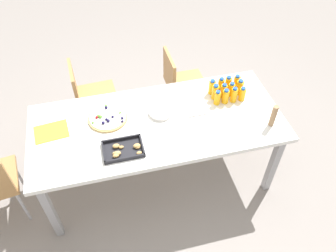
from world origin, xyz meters
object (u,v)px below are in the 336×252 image
juice_bottle_9 (234,95)px  juice_bottle_7 (215,92)px  juice_bottle_0 (237,83)px  juice_bottle_1 (228,84)px  napkin_stack (195,109)px  plate_stack (161,112)px  snack_tray (123,150)px  juice_bottle_5 (231,89)px  fruit_pizza (108,118)px  paper_folder (51,132)px  juice_bottle_10 (226,96)px  juice_bottle_11 (217,98)px  juice_bottle_2 (221,85)px  juice_bottle_4 (240,87)px  chair_near_right (89,94)px  cardboard_tube (273,116)px  party_table (157,127)px  juice_bottle_6 (224,91)px  chair_near_left (180,81)px  juice_bottle_8 (242,94)px  juice_bottle_3 (212,87)px

juice_bottle_9 → juice_bottle_7: bearing=-28.2°
juice_bottle_0 → juice_bottle_9: 0.17m
juice_bottle_1 → napkin_stack: bearing=27.7°
juice_bottle_7 → plate_stack: juice_bottle_7 is taller
napkin_stack → snack_tray: bearing=24.1°
juice_bottle_5 → fruit_pizza: bearing=2.0°
napkin_stack → paper_folder: bearing=-1.7°
juice_bottle_10 → juice_bottle_9: bearing=176.5°
juice_bottle_11 → juice_bottle_7: bearing=-95.4°
juice_bottle_2 → juice_bottle_5: size_ratio=1.13×
juice_bottle_4 → juice_bottle_7: (0.23, 0.01, -0.00)m
juice_bottle_0 → juice_bottle_9: same height
chair_near_right → cardboard_tube: cardboard_tube is taller
paper_folder → juice_bottle_5: bearing=-177.2°
party_table → paper_folder: (0.84, -0.09, 0.07)m
snack_tray → paper_folder: (0.53, -0.33, -0.01)m
party_table → cardboard_tube: bearing=164.0°
juice_bottle_11 → plate_stack: bearing=0.5°
juice_bottle_7 → snack_tray: 0.95m
juice_bottle_5 → juice_bottle_7: juice_bottle_7 is taller
juice_bottle_2 → juice_bottle_9: 0.16m
snack_tray → juice_bottle_2: bearing=-153.4°
juice_bottle_1 → cardboard_tube: size_ratio=0.72×
chair_near_right → juice_bottle_6: size_ratio=5.93×
juice_bottle_11 → snack_tray: size_ratio=0.46×
juice_bottle_1 → paper_folder: (1.54, 0.15, -0.06)m
chair_near_right → paper_folder: 0.81m
paper_folder → juice_bottle_4: bearing=-177.3°
chair_near_left → cardboard_tube: (-0.47, 1.02, 0.36)m
juice_bottle_0 → juice_bottle_11: size_ratio=1.06×
party_table → chair_near_right: 0.98m
cardboard_tube → juice_bottle_1: bearing=-69.5°
napkin_stack → juice_bottle_2: bearing=-148.3°
juice_bottle_6 → juice_bottle_11: size_ratio=1.01×
juice_bottle_4 → juice_bottle_9: size_ratio=1.01×
juice_bottle_4 → snack_tray: 1.16m
juice_bottle_10 → juice_bottle_11: bearing=0.7°
party_table → juice_bottle_9: 0.71m
party_table → juice_bottle_10: juice_bottle_10 is taller
chair_near_left → snack_tray: (0.72, 1.00, 0.27)m
juice_bottle_4 → snack_tray: bearing=20.4°
chair_near_left → juice_bottle_8: (-0.36, 0.68, 0.32)m
juice_bottle_3 → juice_bottle_11: bearing=89.6°
party_table → juice_bottle_1: size_ratio=14.40×
juice_bottle_2 → napkin_stack: bearing=31.7°
juice_bottle_2 → snack_tray: 1.05m
juice_bottle_9 → juice_bottle_10: 0.07m
juice_bottle_1 → juice_bottle_7: size_ratio=0.98×
party_table → juice_bottle_8: juice_bottle_8 is taller
juice_bottle_6 → juice_bottle_9: juice_bottle_9 is taller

